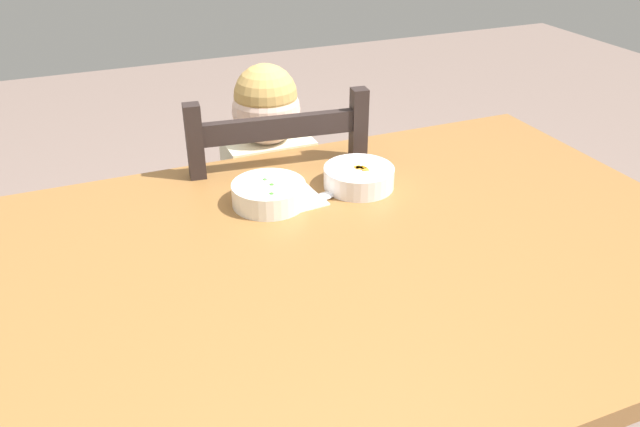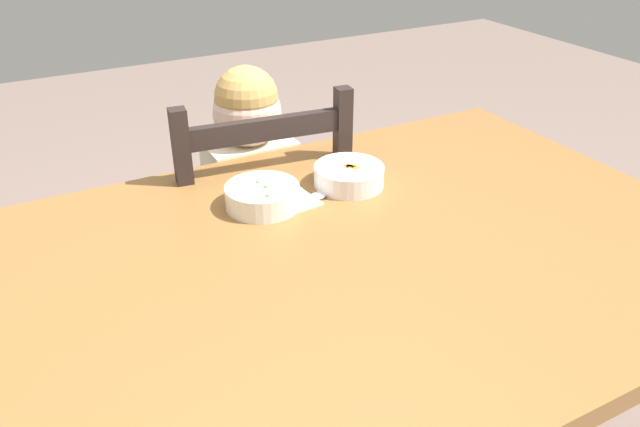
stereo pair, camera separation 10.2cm
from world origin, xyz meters
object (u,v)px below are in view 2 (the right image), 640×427
Objects in this scene: dining_chair at (256,249)px; spoon at (324,193)px; child_figure at (256,191)px; bowl_of_carrots at (349,175)px; dining_table at (311,301)px; bowl_of_peas at (262,196)px.

spoon is (0.04, -0.31, 0.31)m from dining_chair.
bowl_of_carrots is (0.10, -0.29, 0.15)m from child_figure.
child_figure is 0.33m from spoon.
bowl_of_carrots is (0.21, 0.23, 0.11)m from dining_table.
child_figure is 0.34m from bowl_of_carrots.
child_figure reaches higher than spoon.
dining_table is 0.33m from bowl_of_carrots.
dining_chair is 0.45m from bowl_of_peas.
bowl_of_peas is at bearing 173.85° from spoon.
dining_chair is at bearing 78.73° from dining_table.
dining_table is 0.58m from dining_chair.
spoon is at bearing -82.72° from dining_chair.
bowl_of_peas is 0.14m from spoon.
child_figure reaches higher than dining_chair.
bowl_of_carrots is 1.12× the size of spoon.
spoon is (0.15, 0.22, 0.09)m from dining_table.
bowl_of_carrots is (0.21, 0.00, -0.00)m from bowl_of_peas.
spoon is (0.14, -0.01, -0.02)m from bowl_of_peas.
bowl_of_peas is 1.12× the size of spoon.
dining_chair is 6.65× the size of spoon.
dining_table is at bearing -132.85° from bowl_of_carrots.
bowl_of_carrots is at bearing 47.15° from dining_table.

